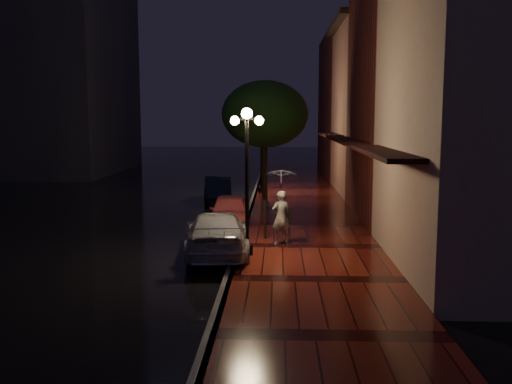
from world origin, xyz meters
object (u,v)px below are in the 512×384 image
(silver_car, at_px, (217,234))
(woman_with_umbrella, at_px, (281,195))
(street_tree, at_px, (265,116))
(navy_car, at_px, (218,189))
(streetlamp_far, at_px, (262,147))
(parking_meter, at_px, (265,215))
(streetlamp_near, at_px, (247,172))
(pink_car, at_px, (230,211))

(silver_car, relative_size, woman_with_umbrella, 1.90)
(street_tree, xyz_separation_m, navy_car, (-2.38, 0.84, -3.63))
(streetlamp_far, height_order, parking_meter, streetlamp_far)
(streetlamp_far, height_order, woman_with_umbrella, streetlamp_far)
(woman_with_umbrella, bearing_deg, navy_car, -96.56)
(streetlamp_near, bearing_deg, pink_car, 100.87)
(navy_car, relative_size, woman_with_umbrella, 1.55)
(navy_car, bearing_deg, streetlamp_near, -85.73)
(woman_with_umbrella, bearing_deg, street_tree, -108.87)
(woman_with_umbrella, bearing_deg, silver_car, 2.81)
(pink_car, height_order, parking_meter, parking_meter)
(street_tree, height_order, silver_car, street_tree)
(streetlamp_near, distance_m, woman_with_umbrella, 1.97)
(streetlamp_far, xyz_separation_m, silver_car, (-0.95, -13.49, -1.93))
(pink_car, relative_size, woman_with_umbrella, 1.52)
(street_tree, relative_size, parking_meter, 4.44)
(streetlamp_far, xyz_separation_m, pink_car, (-0.95, -9.05, -1.97))
(street_tree, height_order, pink_car, street_tree)
(streetlamp_far, relative_size, pink_car, 1.17)
(pink_car, bearing_deg, woman_with_umbrella, -63.74)
(streetlamp_near, xyz_separation_m, pink_car, (-0.95, 4.95, -1.97))
(streetlamp_near, distance_m, streetlamp_far, 14.00)
(woman_with_umbrella, bearing_deg, streetlamp_far, -108.77)
(street_tree, xyz_separation_m, pink_car, (-1.21, -6.05, -3.62))
(parking_meter, bearing_deg, woman_with_umbrella, -45.14)
(streetlamp_near, bearing_deg, navy_car, 100.17)
(pink_car, bearing_deg, navy_car, 96.57)
(pink_car, xyz_separation_m, woman_with_umbrella, (1.96, -3.48, 1.12))
(navy_car, distance_m, woman_with_umbrella, 10.89)
(navy_car, bearing_deg, streetlamp_far, 39.66)
(streetlamp_far, distance_m, pink_car, 9.32)
(silver_car, bearing_deg, parking_meter, -134.86)
(parking_meter, bearing_deg, silver_car, -117.19)
(street_tree, distance_m, navy_car, 4.42)
(silver_car, height_order, parking_meter, parking_meter)
(streetlamp_near, height_order, pink_car, streetlamp_near)
(streetlamp_near, bearing_deg, parking_meter, 78.13)
(streetlamp_near, distance_m, pink_car, 5.41)
(streetlamp_near, distance_m, navy_car, 12.19)
(silver_car, bearing_deg, navy_car, -90.02)
(navy_car, bearing_deg, parking_meter, -80.67)
(streetlamp_near, distance_m, street_tree, 11.12)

